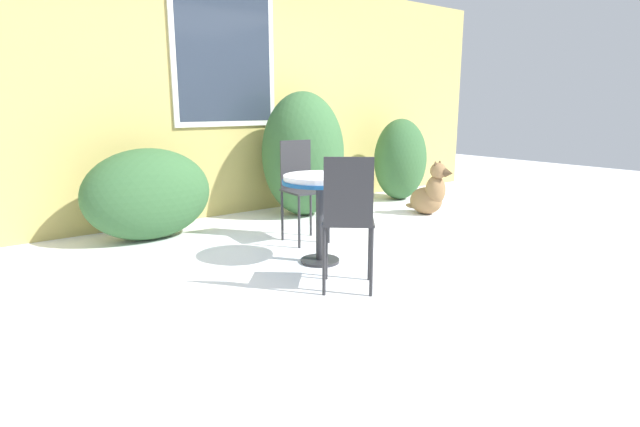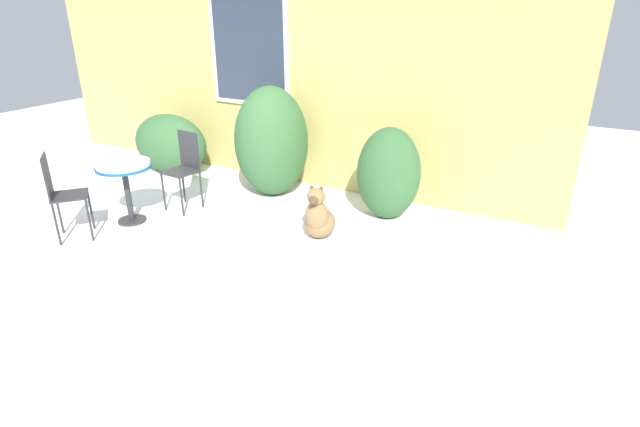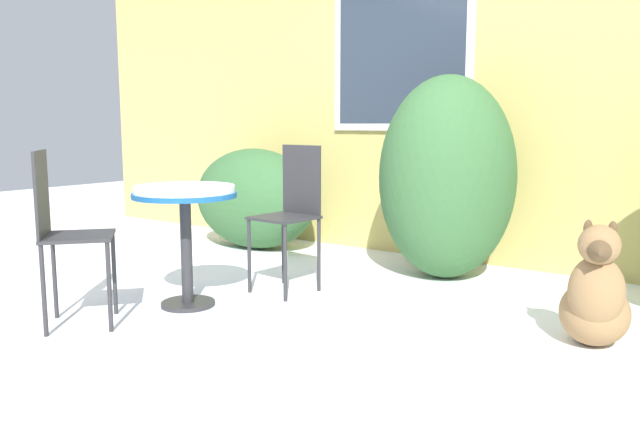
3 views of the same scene
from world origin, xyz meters
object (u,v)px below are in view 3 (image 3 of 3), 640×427
object	(u,v)px
patio_table	(185,207)
patio_chair_near_table	(291,210)
patio_chair_far_side	(64,229)
dog	(595,299)

from	to	relation	value
patio_table	patio_chair_near_table	size ratio (longest dim) A/B	0.77
patio_chair_far_side	patio_chair_near_table	bearing A→B (deg)	-71.29
patio_table	patio_chair_far_side	size ratio (longest dim) A/B	0.77
patio_chair_far_side	dog	bearing A→B (deg)	-110.69
patio_chair_far_side	dog	size ratio (longest dim) A/B	1.48
patio_table	dog	world-z (taller)	patio_table
patio_table	patio_chair_far_side	distance (m)	0.69
patio_chair_near_table	patio_chair_far_side	world-z (taller)	same
patio_chair_near_table	patio_chair_far_side	bearing A→B (deg)	-107.29
patio_table	patio_chair_near_table	bearing A→B (deg)	66.71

